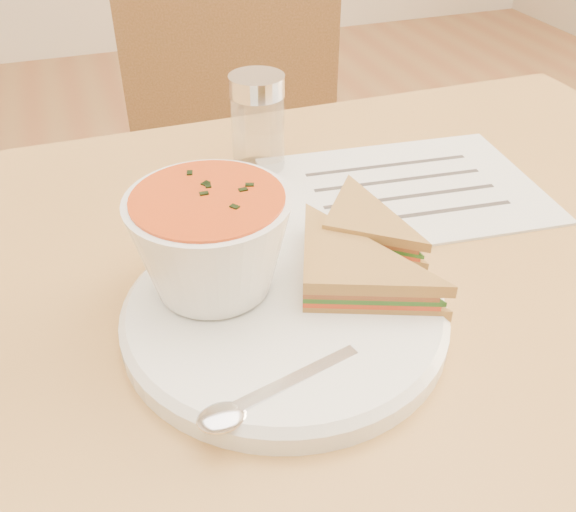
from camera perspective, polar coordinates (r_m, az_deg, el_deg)
name	(u,v)px	position (r m, az deg, el deg)	size (l,w,h in m)	color
chair_far	(239,218)	(1.19, -4.41, 3.34)	(0.40, 0.40, 0.91)	brown
plate	(285,315)	(0.52, -0.31, -5.24)	(0.26, 0.26, 0.02)	white
soup_bowl	(212,247)	(0.50, -6.82, 0.76)	(0.13, 0.13, 0.09)	white
sandwich_half_a	(303,301)	(0.49, 1.32, -4.05)	(0.11, 0.11, 0.03)	#B38E3F
sandwich_half_b	(322,239)	(0.54, 3.01, 1.53)	(0.09, 0.09, 0.03)	#B38E3F
spoon	(286,385)	(0.44, -0.17, -11.36)	(0.17, 0.03, 0.01)	silver
paper_menu	(404,189)	(0.70, 10.28, 5.84)	(0.28, 0.21, 0.00)	white
condiment_shaker	(258,124)	(0.71, -2.70, 11.67)	(0.06, 0.06, 0.11)	silver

